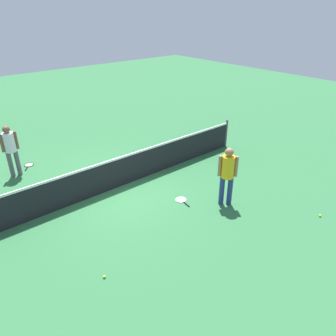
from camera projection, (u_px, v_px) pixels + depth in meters
ground_plane at (116, 188)px, 9.88m from camera, size 40.00×40.00×0.00m
court_net at (115, 173)px, 9.65m from camera, size 10.09×0.09×1.07m
player_near_side at (228, 172)px, 8.64m from camera, size 0.48×0.48×1.70m
player_far_side at (10, 147)px, 10.14m from camera, size 0.52×0.35×1.70m
tennis_racket_near_player at (181, 200)px, 9.24m from camera, size 0.36×0.60×0.03m
tennis_racket_far_player at (29, 165)px, 11.22m from camera, size 0.47×0.58×0.03m
tennis_ball_near_player at (104, 277)px, 6.63m from camera, size 0.07×0.07×0.07m
tennis_ball_by_net at (320, 216)px, 8.53m from camera, size 0.07×0.07×0.07m
tennis_ball_midcourt at (221, 167)px, 11.07m from camera, size 0.07×0.07×0.07m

